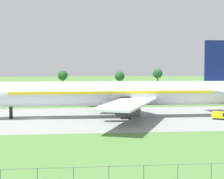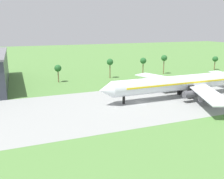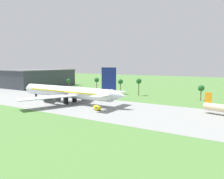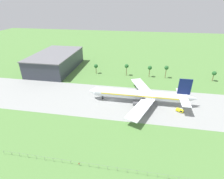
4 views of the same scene
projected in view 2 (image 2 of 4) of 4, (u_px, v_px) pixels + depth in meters
name	position (u px, v px, depth m)	size (l,w,h in m)	color
ground_plane	(140.00, 102.00, 95.47)	(600.00, 600.00, 0.00)	#517F3D
taxiway_strip	(140.00, 102.00, 95.47)	(320.00, 44.00, 0.02)	gray
jet_airliner	(184.00, 83.00, 101.68)	(71.78, 58.66, 19.45)	silver
palm_tree_row	(142.00, 62.00, 144.65)	(106.38, 3.60, 11.51)	brown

